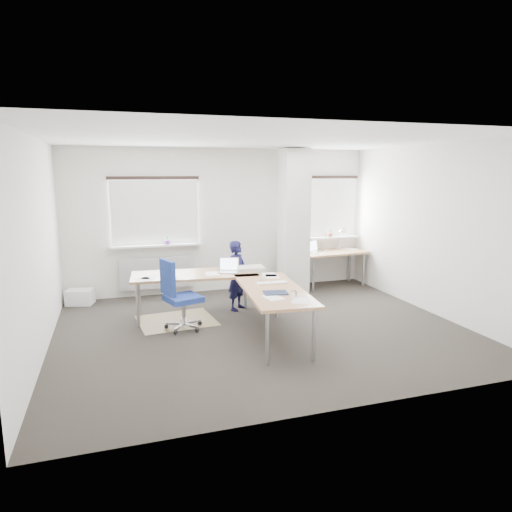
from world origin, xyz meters
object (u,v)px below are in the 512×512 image
object	(u,v)px
desk_side	(333,253)
person	(238,275)
desk_main	(234,283)
task_chair	(181,310)

from	to	relation	value
desk_side	person	distance (m)	2.54
desk_main	person	bearing A→B (deg)	76.66
desk_main	desk_side	xyz separation A→B (m)	(2.60, 1.85, -0.01)
desk_side	task_chair	size ratio (longest dim) A/B	1.34
desk_side	person	bearing A→B (deg)	-162.19
desk_side	person	world-z (taller)	desk_side
desk_main	task_chair	world-z (taller)	task_chair
desk_main	desk_side	bearing A→B (deg)	40.77
desk_side	desk_main	bearing A→B (deg)	-150.40
task_chair	person	bearing A→B (deg)	16.85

